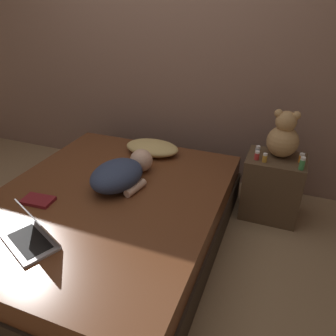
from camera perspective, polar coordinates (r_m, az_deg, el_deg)
The scene contains 15 objects.
ground_plane at distance 2.69m, azimuth -9.98°, elevation -12.33°, with size 12.00×12.00×0.00m, color #937551.
wall_back at distance 3.23m, azimuth 0.20°, elevation 20.68°, with size 8.00×0.06×2.60m.
bed at distance 2.56m, azimuth -10.38°, elevation -8.78°, with size 1.65×2.02×0.42m.
nightstand at distance 2.92m, azimuth 17.64°, elevation -3.12°, with size 0.47×0.37×0.55m.
pillow at distance 3.00m, azimuth -2.78°, elevation 3.56°, with size 0.50×0.31×0.11m.
person_lying at distance 2.51m, azimuth -8.08°, elevation -0.84°, with size 0.42×0.65×0.20m.
laptop at distance 2.13m, azimuth -22.47°, elevation -10.67°, with size 0.42×0.35×0.22m.
teddy_bear at distance 2.77m, azimuth 19.46°, elevation 5.16°, with size 0.25×0.25×0.39m.
bottle_clear at distance 2.79m, azimuth 15.37°, elevation 3.02°, with size 0.04×0.04×0.07m.
bottle_orange at distance 2.76m, azimuth 22.24°, elevation 1.62°, with size 0.04×0.04×0.08m.
bottle_green at distance 2.65m, azimuth 22.33°, elevation 0.74°, with size 0.04×0.04×0.10m.
bottle_red at distance 2.70m, azimuth 15.24°, elevation 2.12°, with size 0.04×0.04×0.07m.
bottle_amber at distance 2.68m, azimuth 16.51°, elevation 1.72°, with size 0.04×0.04×0.07m.
bottle_white at distance 2.71m, azimuth 22.34°, elevation 0.80°, with size 0.04×0.04×0.06m.
book at distance 2.50m, azimuth -21.71°, elevation -5.25°, with size 0.23×0.15×0.02m.
Camera 1 is at (1.15, -1.70, 1.74)m, focal length 35.00 mm.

